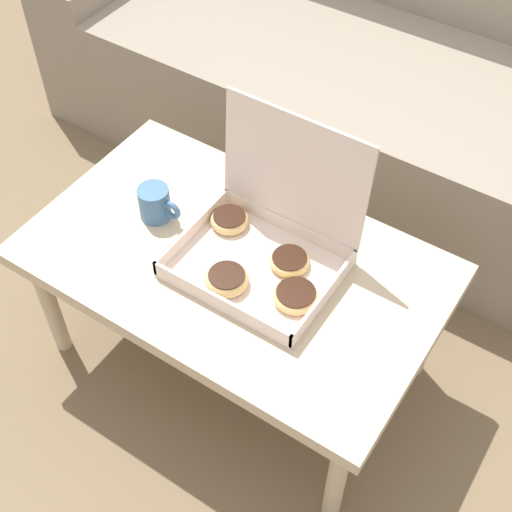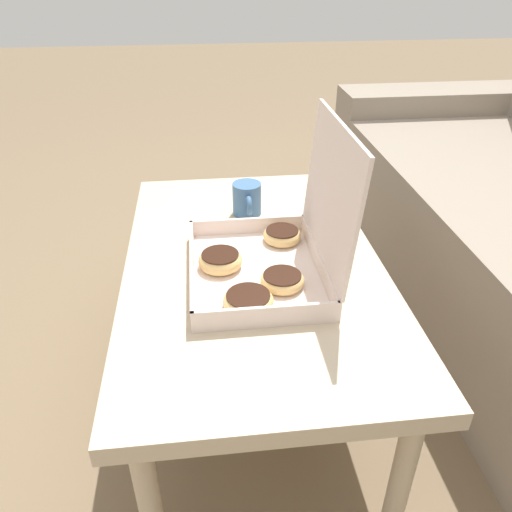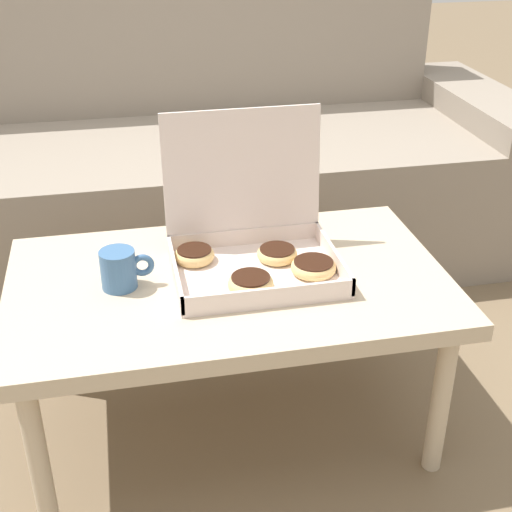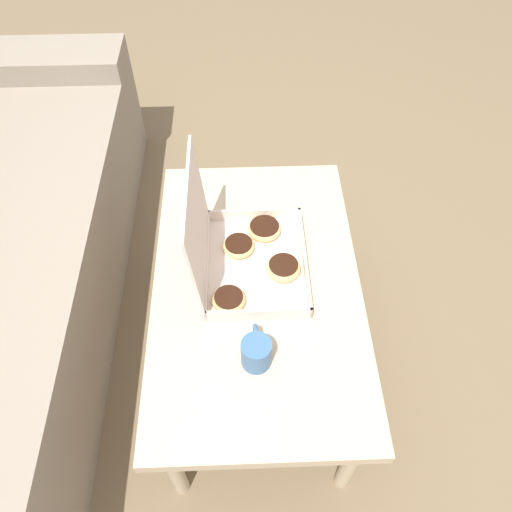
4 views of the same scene
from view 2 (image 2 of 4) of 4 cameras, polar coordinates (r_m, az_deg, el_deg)
The scene contains 4 objects.
ground_plane at distance 1.50m, azimuth 6.23°, elevation -14.25°, with size 12.00×12.00×0.00m, color #756047.
coffee_table at distance 1.22m, azimuth -0.35°, elevation -2.18°, with size 1.01×0.61×0.43m.
pastry_box at distance 1.11m, azimuth 1.87°, elevation 0.48°, with size 0.38×0.32×0.34m.
coffee_mug at distance 1.39m, azimuth -1.04°, elevation 6.50°, with size 0.12×0.08×0.09m.
Camera 2 is at (1.01, -0.27, 1.07)m, focal length 35.00 mm.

